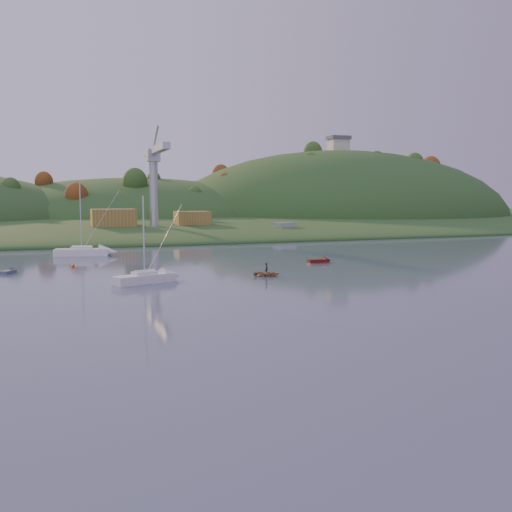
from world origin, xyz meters
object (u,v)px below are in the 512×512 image
object	(u,v)px
grey_dinghy	(11,271)
canoe	(267,273)
red_tender	(323,261)
sailboat_near	(145,277)
sailboat_far	(82,251)

from	to	relation	value
grey_dinghy	canoe	bearing A→B (deg)	-86.53
red_tender	grey_dinghy	size ratio (longest dim) A/B	1.30
sailboat_near	sailboat_far	xyz separation A→B (m)	(-5.40, 35.57, 0.12)
red_tender	canoe	bearing A→B (deg)	-138.52
sailboat_far	canoe	xyz separation A→B (m)	(21.31, -34.90, -0.46)
sailboat_near	red_tender	size ratio (longest dim) A/B	2.68
red_tender	grey_dinghy	xyz separation A→B (m)	(-45.53, 3.06, -0.06)
canoe	sailboat_far	bearing A→B (deg)	56.20
sailboat_far	canoe	distance (m)	40.89
red_tender	grey_dinghy	distance (m)	45.63
sailboat_far	grey_dinghy	world-z (taller)	sailboat_far
red_tender	sailboat_near	bearing A→B (deg)	-156.00
sailboat_near	canoe	xyz separation A→B (m)	(15.92, 0.67, -0.34)
sailboat_near	sailboat_far	size ratio (longest dim) A/B	0.82
sailboat_near	red_tender	world-z (taller)	sailboat_near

